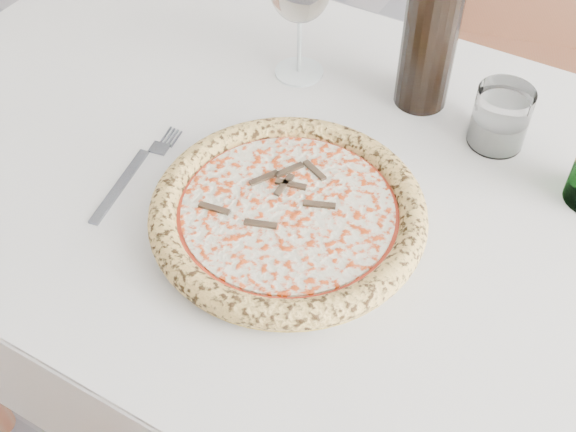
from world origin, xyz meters
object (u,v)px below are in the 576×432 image
at_px(chair_far, 527,36).
at_px(pizza, 288,212).
at_px(plate, 288,222).
at_px(tumbler, 500,121).
at_px(wine_bottle, 433,21).
at_px(dining_table, 323,226).

relative_size(chair_far, pizza, 2.73).
xyz_separation_m(plate, pizza, (-0.00, -0.00, 0.02)).
bearing_deg(chair_far, pizza, -94.33).
xyz_separation_m(tumbler, wine_bottle, (-0.13, 0.03, 0.10)).
height_order(dining_table, chair_far, chair_far).
relative_size(tumbler, wine_bottle, 0.28).
bearing_deg(dining_table, pizza, -90.00).
relative_size(plate, wine_bottle, 0.99).
relative_size(dining_table, plate, 4.34).
distance_m(dining_table, wine_bottle, 0.32).
distance_m(dining_table, plate, 0.14).
height_order(pizza, wine_bottle, wine_bottle).
bearing_deg(pizza, wine_bottle, 82.58).
height_order(chair_far, tumbler, chair_far).
bearing_deg(tumbler, wine_bottle, 165.29).
bearing_deg(tumbler, pizza, -120.68).
xyz_separation_m(dining_table, plate, (0.00, -0.10, 0.10)).
xyz_separation_m(dining_table, chair_far, (0.07, 0.82, -0.13)).
xyz_separation_m(plate, tumbler, (0.17, 0.28, 0.03)).
xyz_separation_m(plate, wine_bottle, (0.04, 0.32, 0.13)).
height_order(dining_table, plate, plate).
height_order(chair_far, wine_bottle, wine_bottle).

